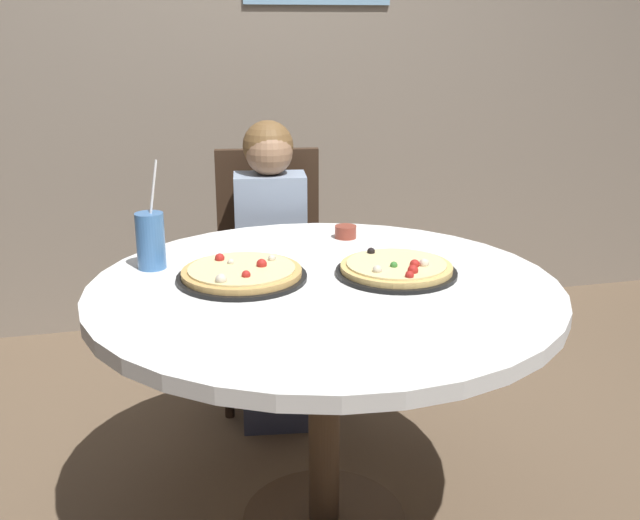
% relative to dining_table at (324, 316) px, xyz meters
% --- Properties ---
extents(wall_with_window, '(5.20, 0.14, 2.90)m').
position_rel_dining_table_xyz_m(wall_with_window, '(0.00, 1.74, 0.79)').
color(wall_with_window, gray).
rests_on(wall_with_window, ground_plane).
extents(dining_table, '(1.26, 1.26, 0.75)m').
position_rel_dining_table_xyz_m(dining_table, '(0.00, 0.00, 0.00)').
color(dining_table, white).
rests_on(dining_table, ground_plane).
extents(chair_wooden, '(0.45, 0.45, 0.95)m').
position_rel_dining_table_xyz_m(chair_wooden, '(0.01, 0.92, -0.13)').
color(chair_wooden, '#382619').
rests_on(chair_wooden, ground_plane).
extents(diner_child, '(0.30, 0.43, 1.08)m').
position_rel_dining_table_xyz_m(diner_child, '(-0.01, 0.74, -0.17)').
color(diner_child, '#3F4766').
rests_on(diner_child, ground_plane).
extents(pizza_veggie, '(0.35, 0.35, 0.05)m').
position_rel_dining_table_xyz_m(pizza_veggie, '(-0.21, 0.08, 0.11)').
color(pizza_veggie, black).
rests_on(pizza_veggie, dining_table).
extents(pizza_cheese, '(0.34, 0.34, 0.05)m').
position_rel_dining_table_xyz_m(pizza_cheese, '(0.21, 0.02, 0.11)').
color(pizza_cheese, black).
rests_on(pizza_cheese, dining_table).
extents(soda_cup, '(0.08, 0.08, 0.31)m').
position_rel_dining_table_xyz_m(soda_cup, '(-0.44, 0.24, 0.17)').
color(soda_cup, '#3F72B2').
rests_on(soda_cup, dining_table).
extents(sauce_bowl, '(0.07, 0.07, 0.04)m').
position_rel_dining_table_xyz_m(sauce_bowl, '(0.17, 0.41, 0.11)').
color(sauce_bowl, brown).
rests_on(sauce_bowl, dining_table).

